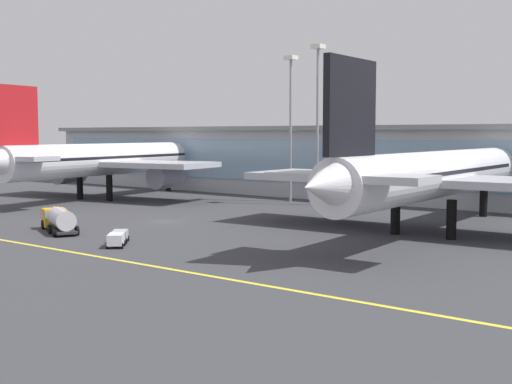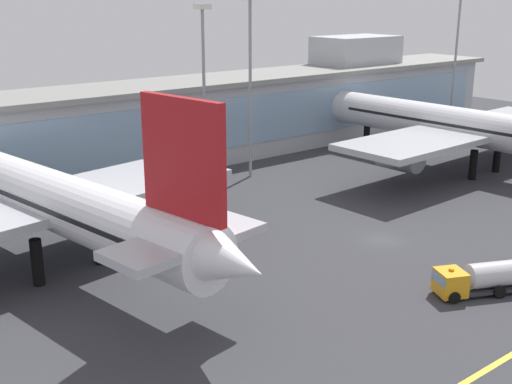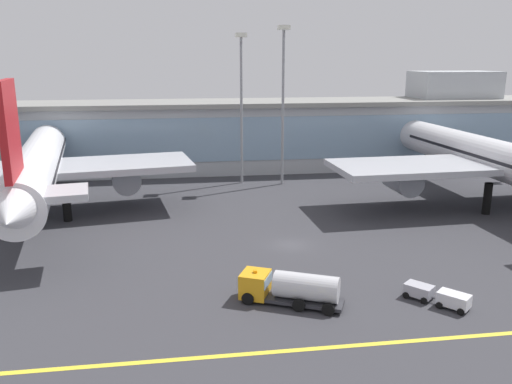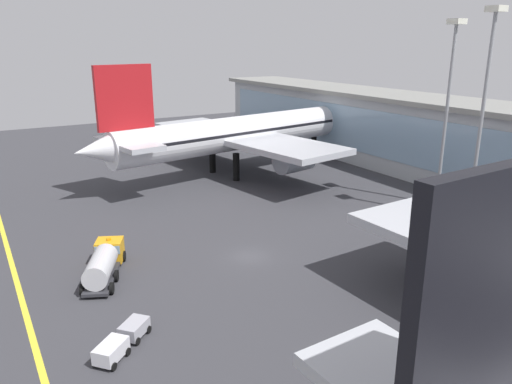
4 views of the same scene
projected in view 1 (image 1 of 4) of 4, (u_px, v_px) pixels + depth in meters
ground_plane at (166, 222)px, 88.68m from camera, size 199.16×199.16×0.00m
taxiway_centreline_stripe at (18, 243)px, 71.34m from camera, size 159.32×0.50×0.01m
terminal_building at (343, 160)px, 120.88m from camera, size 145.25×14.00×18.23m
airliner_near_left at (107, 160)px, 119.66m from camera, size 41.95×56.68×18.92m
airliner_near_right at (435, 176)px, 77.76m from camera, size 47.59×58.63×18.37m
fuel_tanker_truck at (59, 219)px, 79.29m from camera, size 9.22×6.07×2.90m
baggage_tug_near at (118, 238)px, 69.88m from camera, size 4.87×5.21×1.40m
apron_light_mast_west at (291, 107)px, 113.36m from camera, size 1.80×1.80×24.73m
apron_light_mast_centre at (318, 102)px, 107.74m from camera, size 1.80×1.80×25.84m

